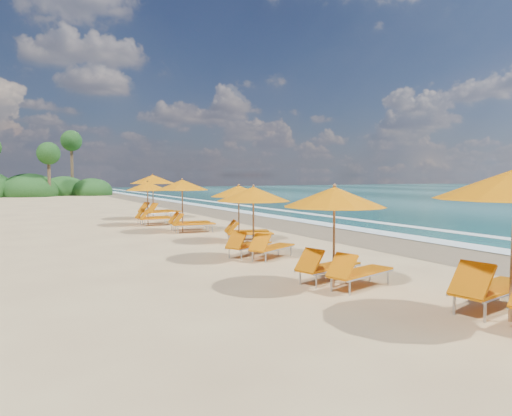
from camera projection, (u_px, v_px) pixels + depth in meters
name	position (u px, v px, depth m)	size (l,w,h in m)	color
ground	(256.00, 238.00, 18.47)	(160.00, 160.00, 0.00)	#D1B37B
wet_sand	(337.00, 232.00, 20.36)	(4.00, 160.00, 0.01)	#8C7654
surf_foam	(384.00, 229.00, 21.64)	(4.00, 160.00, 0.01)	white
station_1	(339.00, 229.00, 10.42)	(2.85, 2.76, 2.30)	olive
station_2	(257.00, 217.00, 13.95)	(2.92, 2.92, 2.21)	olive
station_3	(243.00, 209.00, 17.57)	(2.74, 2.68, 2.16)	olive
station_4	(186.00, 202.00, 20.62)	(2.74, 2.59, 2.35)	olive
station_5	(151.00, 200.00, 23.41)	(2.37, 2.19, 2.22)	olive
station_6	(156.00, 193.00, 26.84)	(3.13, 3.01, 2.57)	olive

